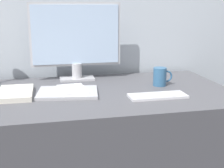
# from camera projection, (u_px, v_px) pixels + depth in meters

# --- Properties ---
(desk) EXTENTS (1.38, 0.79, 0.70)m
(desk) POSITION_uv_depth(u_px,v_px,m) (102.00, 153.00, 1.72)
(desk) COLOR #4C4C51
(desk) RESTS_ON ground_plane
(monitor) EXTENTS (0.54, 0.11, 0.46)m
(monitor) POSITION_uv_depth(u_px,v_px,m) (76.00, 39.00, 1.84)
(monitor) COLOR #B7B7BC
(monitor) RESTS_ON desk
(keyboard) EXTENTS (0.28, 0.11, 0.01)m
(keyboard) POSITION_uv_depth(u_px,v_px,m) (158.00, 96.00, 1.53)
(keyboard) COLOR silver
(keyboard) RESTS_ON desk
(laptop) EXTENTS (0.33, 0.26, 0.02)m
(laptop) POSITION_uv_depth(u_px,v_px,m) (68.00, 93.00, 1.58)
(laptop) COLOR #A3A3A8
(laptop) RESTS_ON desk
(ereader) EXTENTS (0.15, 0.21, 0.01)m
(ereader) POSITION_uv_depth(u_px,v_px,m) (72.00, 89.00, 1.60)
(ereader) COLOR white
(ereader) RESTS_ON laptop
(notebook) EXTENTS (0.17, 0.26, 0.03)m
(notebook) POSITION_uv_depth(u_px,v_px,m) (16.00, 93.00, 1.56)
(notebook) COLOR silver
(notebook) RESTS_ON desk
(coffee_mug) EXTENTS (0.11, 0.07, 0.10)m
(coffee_mug) POSITION_uv_depth(u_px,v_px,m) (160.00, 77.00, 1.74)
(coffee_mug) COLOR #336089
(coffee_mug) RESTS_ON desk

